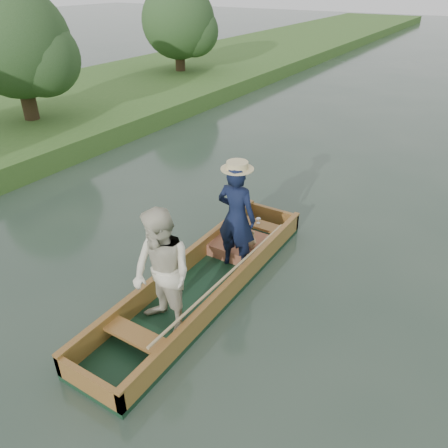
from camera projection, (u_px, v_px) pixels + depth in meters
The scene contains 3 objects.
ground at pixel (205, 290), 7.15m from camera, with size 120.00×120.00×0.00m, color #283D30.
trees_far at pixel (379, 64), 11.32m from camera, with size 22.70×14.57×4.34m.
punt at pixel (198, 261), 6.59m from camera, with size 1.18×5.00×1.97m.
Camera 1 is at (3.27, -4.64, 4.49)m, focal length 35.00 mm.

